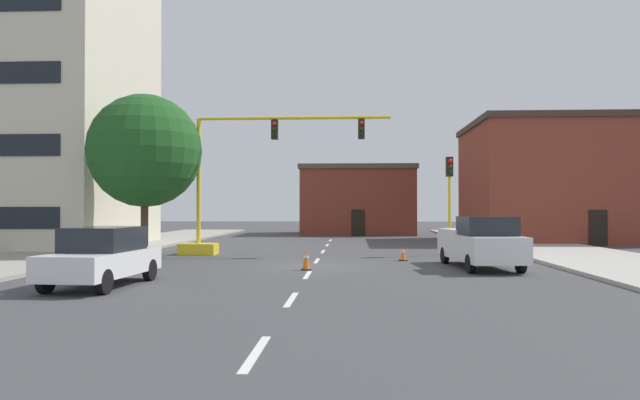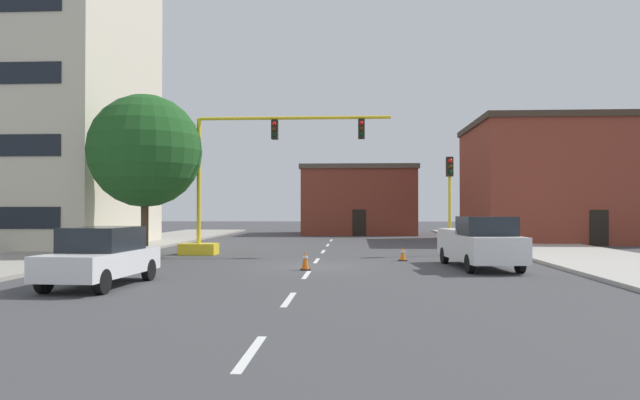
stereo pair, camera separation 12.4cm
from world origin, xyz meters
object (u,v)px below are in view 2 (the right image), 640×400
object	(u,v)px
traffic_cone_roadside_a	(403,254)
sedan_white_near_left	(101,256)
traffic_signal_gantry	(227,208)
traffic_light_pole_right	(450,183)
pickup_truck_white	(480,243)
traffic_cone_roadside_b	(305,260)
tree_left_near	(145,151)

from	to	relation	value
traffic_cone_roadside_a	sedan_white_near_left	bearing A→B (deg)	-136.71
traffic_signal_gantry	traffic_light_pole_right	world-z (taller)	traffic_signal_gantry
pickup_truck_white	traffic_cone_roadside_a	bearing A→B (deg)	131.54
traffic_cone_roadside_a	traffic_cone_roadside_b	distance (m)	5.68
traffic_cone_roadside_a	traffic_cone_roadside_b	bearing A→B (deg)	-133.70
traffic_light_pole_right	traffic_cone_roadside_a	world-z (taller)	traffic_light_pole_right
tree_left_near	traffic_cone_roadside_a	bearing A→B (deg)	-9.98
sedan_white_near_left	traffic_cone_roadside_b	bearing A→B (deg)	41.00
sedan_white_near_left	traffic_light_pole_right	bearing A→B (deg)	44.97
traffic_light_pole_right	tree_left_near	size ratio (longest dim) A/B	0.61
traffic_cone_roadside_a	traffic_signal_gantry	bearing A→B (deg)	160.70
traffic_light_pole_right	pickup_truck_white	bearing A→B (deg)	-88.55
sedan_white_near_left	traffic_cone_roadside_a	xyz separation A→B (m)	(9.55, 8.99, -0.59)
tree_left_near	pickup_truck_white	world-z (taller)	tree_left_near
traffic_light_pole_right	pickup_truck_white	size ratio (longest dim) A/B	0.86
tree_left_near	sedan_white_near_left	world-z (taller)	tree_left_near
traffic_signal_gantry	tree_left_near	size ratio (longest dim) A/B	1.33
tree_left_near	traffic_cone_roadside_a	xyz separation A→B (m)	(12.27, -2.16, -4.78)
traffic_light_pole_right	sedan_white_near_left	bearing A→B (deg)	-135.03
traffic_signal_gantry	traffic_light_pole_right	xyz separation A→B (m)	(10.95, 0.13, 1.21)
traffic_light_pole_right	pickup_truck_white	distance (m)	6.62
traffic_light_pole_right	traffic_cone_roadside_b	xyz separation A→B (m)	(-6.46, -7.18, -3.16)
pickup_truck_white	traffic_signal_gantry	bearing A→B (deg)	151.69
traffic_cone_roadside_b	sedan_white_near_left	bearing A→B (deg)	-139.00
traffic_cone_roadside_a	pickup_truck_white	bearing A→B (deg)	-48.46
traffic_signal_gantry	sedan_white_near_left	xyz separation A→B (m)	(-1.13, -11.94, -1.44)
tree_left_near	sedan_white_near_left	xyz separation A→B (m)	(2.73, -11.15, -4.19)
traffic_signal_gantry	traffic_cone_roadside_b	size ratio (longest dim) A/B	13.86
sedan_white_near_left	traffic_cone_roadside_b	xyz separation A→B (m)	(5.62, 4.89, -0.52)
pickup_truck_white	traffic_cone_roadside_b	size ratio (longest dim) A/B	7.41
sedan_white_near_left	traffic_cone_roadside_a	bearing A→B (deg)	43.29
traffic_cone_roadside_a	traffic_cone_roadside_b	world-z (taller)	traffic_cone_roadside_b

